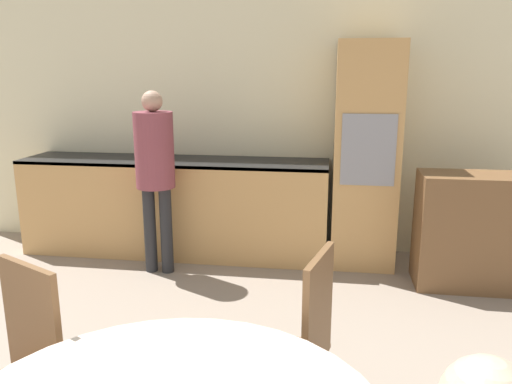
% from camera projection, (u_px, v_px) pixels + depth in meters
% --- Properties ---
extents(wall_back, '(6.78, 0.05, 2.60)m').
position_uv_depth(wall_back, '(292.00, 118.00, 4.80)').
color(wall_back, beige).
rests_on(wall_back, ground_plane).
extents(kitchen_counter, '(2.91, 0.60, 0.92)m').
position_uv_depth(kitchen_counter, '(175.00, 205.00, 4.82)').
color(kitchen_counter, tan).
rests_on(kitchen_counter, ground_plane).
extents(oven_unit, '(0.56, 0.59, 1.99)m').
position_uv_depth(oven_unit, '(365.00, 156.00, 4.45)').
color(oven_unit, tan).
rests_on(oven_unit, ground_plane).
extents(sideboard, '(1.06, 0.45, 0.94)m').
position_uv_depth(sideboard, '(485.00, 232.00, 4.03)').
color(sideboard, brown).
rests_on(sideboard, ground_plane).
extents(chair_far_left, '(0.54, 0.54, 0.96)m').
position_uv_depth(chair_far_left, '(17.00, 369.00, 2.06)').
color(chair_far_left, brown).
rests_on(chair_far_left, ground_plane).
extents(chair_far_right, '(0.49, 0.49, 0.96)m').
position_uv_depth(chair_far_right, '(298.00, 342.00, 2.26)').
color(chair_far_right, brown).
rests_on(chair_far_right, ground_plane).
extents(person_standing, '(0.33, 0.33, 1.58)m').
position_uv_depth(person_standing, '(155.00, 163.00, 4.22)').
color(person_standing, '#262628').
rests_on(person_standing, ground_plane).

